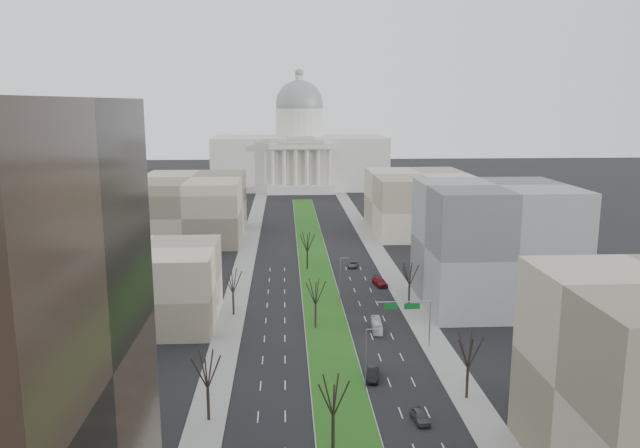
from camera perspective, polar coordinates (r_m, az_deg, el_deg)
name	(u,v)px	position (r m, az deg, el deg)	size (l,w,h in m)	color
ground	(316,269)	(151.04, -0.41, -4.18)	(600.00, 600.00, 0.00)	black
median	(316,270)	(150.04, -0.39, -4.24)	(8.00, 222.03, 0.20)	#999993
sidewalk_left	(235,303)	(127.30, -7.79, -7.18)	(5.00, 330.00, 0.15)	gray
sidewalk_right	(407,300)	(129.28, 7.99, -6.90)	(5.00, 330.00, 0.15)	gray
capitol	(300,153)	(296.16, -1.87, 6.51)	(80.00, 46.00, 55.00)	beige
building_beige_left	(144,286)	(118.12, -15.80, -5.44)	(26.00, 22.00, 14.00)	#9E917A
building_grey_right	(495,245)	(127.62, 15.68, -1.89)	(28.00, 26.00, 24.00)	slate
building_far_left	(192,207)	(190.11, -11.63, 1.53)	(30.00, 40.00, 18.00)	gray
building_far_right	(420,202)	(197.58, 9.12, 1.98)	(30.00, 40.00, 18.00)	#9E917A
tree_left_mid	(207,369)	(81.09, -10.30, -12.89)	(5.40, 5.40, 9.72)	black
tree_left_far	(233,280)	(118.62, -7.99, -5.13)	(5.28, 5.28, 9.50)	black
tree_right_mid	(469,349)	(87.57, 13.45, -11.06)	(5.52, 5.52, 9.94)	black
tree_right_far	(410,273)	(124.56, 8.20, -4.50)	(5.04, 5.04, 9.07)	black
tree_median_a	(333,395)	(73.43, 1.22, -15.36)	(5.40, 5.40, 9.72)	black
tree_median_b	(316,291)	(110.62, -0.41, -6.13)	(5.40, 5.40, 9.72)	black
tree_median_c	(307,241)	(149.27, -1.18, -1.60)	(5.40, 5.40, 9.72)	black
streetlamp_median_b	(366,359)	(88.46, 4.24, -12.19)	(1.90, 0.20, 9.16)	gray
streetlamp_median_c	(340,279)	(125.97, 1.88, -5.02)	(1.90, 0.20, 9.16)	gray
mast_arm_signs	(414,313)	(103.40, 8.57, -8.02)	(9.12, 0.24, 8.09)	gray
car_grey_near	(420,416)	(83.41, 9.14, -16.92)	(1.72, 4.28, 1.46)	#424549
car_black	(373,374)	(93.72, 4.87, -13.49)	(1.69, 4.85, 1.60)	black
car_red	(380,282)	(138.64, 5.49, -5.28)	(2.29, 5.64, 1.64)	maroon
car_grey_far	(353,264)	(153.41, 3.00, -3.70)	(2.19, 4.74, 1.32)	#46484E
box_van	(377,325)	(112.10, 5.21, -9.21)	(1.59, 6.78, 1.89)	silver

